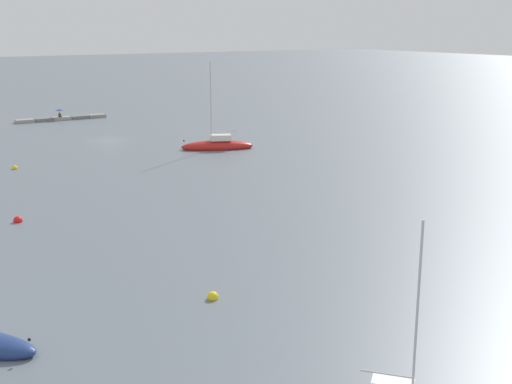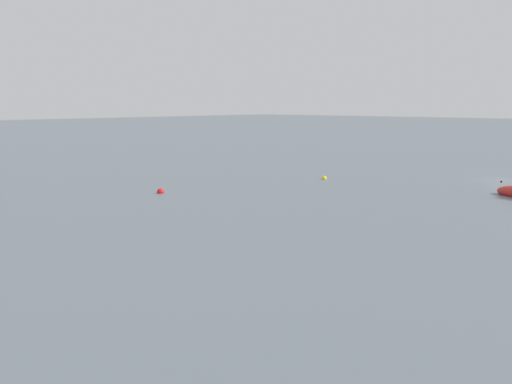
% 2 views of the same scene
% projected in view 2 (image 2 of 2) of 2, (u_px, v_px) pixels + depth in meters
% --- Properties ---
extents(ground_plane, '(500.00, 500.00, 0.00)m').
position_uv_depth(ground_plane, '(500.00, 180.00, 80.55)').
color(ground_plane, slate).
extents(mooring_buoy_near, '(0.56, 0.56, 0.56)m').
position_uv_depth(mooring_buoy_near, '(324.00, 178.00, 80.94)').
color(mooring_buoy_near, yellow).
rests_on(mooring_buoy_near, ground_plane).
extents(mooring_buoy_mid, '(0.66, 0.66, 0.66)m').
position_uv_depth(mooring_buoy_mid, '(161.00, 192.00, 68.97)').
color(mooring_buoy_mid, red).
rests_on(mooring_buoy_mid, ground_plane).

